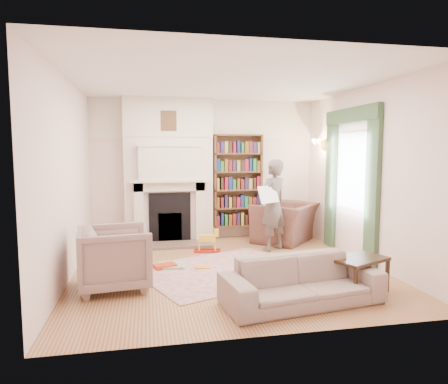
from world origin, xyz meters
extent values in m
plane|color=brown|center=(0.00, 0.00, 0.00)|extent=(4.50, 4.50, 0.00)
plane|color=white|center=(0.00, 0.00, 2.80)|extent=(4.50, 4.50, 0.00)
plane|color=white|center=(0.00, 2.25, 1.40)|extent=(4.50, 0.00, 4.50)
plane|color=white|center=(0.00, -2.25, 1.40)|extent=(4.50, 0.00, 4.50)
plane|color=white|center=(-2.25, 0.00, 1.40)|extent=(0.00, 4.50, 4.50)
plane|color=white|center=(2.25, 0.00, 1.40)|extent=(0.00, 4.50, 4.50)
cube|color=white|center=(-0.75, 2.08, 1.40)|extent=(1.70, 0.35, 2.80)
cube|color=silver|center=(-0.75, 1.79, 1.22)|extent=(1.47, 0.24, 0.05)
cube|color=black|center=(-0.75, 1.88, 0.50)|extent=(0.80, 0.06, 0.96)
cube|color=silver|center=(-0.75, 1.81, 1.55)|extent=(1.15, 0.18, 0.62)
cube|color=brown|center=(0.65, 2.12, 1.18)|extent=(1.00, 0.24, 1.85)
cube|color=silver|center=(2.23, 0.40, 1.45)|extent=(0.02, 0.90, 1.30)
cube|color=#314B30|center=(2.20, -0.30, 1.20)|extent=(0.07, 0.32, 2.40)
cube|color=#314B30|center=(2.20, 1.10, 1.20)|extent=(0.07, 0.32, 2.40)
cube|color=#314B30|center=(2.19, 0.40, 2.38)|extent=(0.09, 1.70, 0.24)
cube|color=beige|center=(-0.10, -0.09, 0.01)|extent=(2.82, 2.53, 0.01)
imported|color=#442824|center=(1.48, 1.58, 0.38)|extent=(1.55, 1.55, 0.76)
imported|color=gray|center=(-1.60, -0.58, 0.41)|extent=(1.00, 0.98, 0.82)
imported|color=#B2A793|center=(0.58, -1.54, 0.27)|extent=(1.95, 1.00, 0.54)
imported|color=#544843|center=(1.03, 0.98, 0.82)|extent=(0.71, 0.64, 1.64)
cube|color=white|center=(0.88, 0.78, 1.04)|extent=(0.44, 0.33, 0.30)
cylinder|color=#AEB2B6|center=(-1.44, 1.25, 0.28)|extent=(0.31, 0.31, 0.55)
cube|color=#F1EB55|center=(-0.82, 0.25, 0.03)|extent=(0.40, 0.40, 0.03)
cube|color=#B13414|center=(-0.93, 0.19, 0.04)|extent=(0.38, 0.30, 0.05)
cube|color=red|center=(0.20, -0.28, 0.02)|extent=(0.30, 0.28, 0.02)
cube|color=red|center=(-0.37, 0.09, 0.02)|extent=(0.25, 0.19, 0.02)
cube|color=red|center=(0.49, -0.42, 0.02)|extent=(0.30, 0.27, 0.02)
cube|color=red|center=(-0.08, -0.47, 0.02)|extent=(0.30, 0.29, 0.02)
camera|label=1|loc=(-1.18, -5.80, 1.79)|focal=32.00mm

